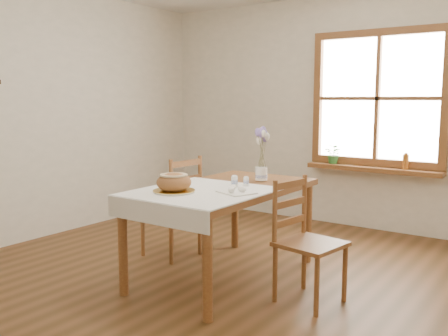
# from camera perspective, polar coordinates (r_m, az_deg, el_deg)

# --- Properties ---
(ground) EXTENTS (5.00, 5.00, 0.00)m
(ground) POSITION_cam_1_polar(r_m,az_deg,el_deg) (3.96, -2.57, -13.50)
(ground) COLOR brown
(ground) RESTS_ON ground
(room_walls) EXTENTS (4.60, 5.10, 2.65)m
(room_walls) POSITION_cam_1_polar(r_m,az_deg,el_deg) (3.70, -2.73, 11.95)
(room_walls) COLOR beige
(room_walls) RESTS_ON ground
(window) EXTENTS (1.46, 0.08, 1.46)m
(window) POSITION_cam_1_polar(r_m,az_deg,el_deg) (5.66, 17.16, 7.61)
(window) COLOR brown
(window) RESTS_ON ground
(window_sill) EXTENTS (1.46, 0.20, 0.05)m
(window_sill) POSITION_cam_1_polar(r_m,az_deg,el_deg) (5.65, 16.63, -0.11)
(window_sill) COLOR brown
(window_sill) RESTS_ON ground
(dining_table) EXTENTS (0.90, 1.60, 0.75)m
(dining_table) POSITION_cam_1_polar(r_m,az_deg,el_deg) (4.01, 0.00, -3.33)
(dining_table) COLOR brown
(dining_table) RESTS_ON ground
(table_linen) EXTENTS (0.91, 0.99, 0.01)m
(table_linen) POSITION_cam_1_polar(r_m,az_deg,el_deg) (3.75, -2.68, -2.72)
(table_linen) COLOR white
(table_linen) RESTS_ON dining_table
(chair_left) EXTENTS (0.49, 0.47, 0.93)m
(chair_left) POSITION_cam_1_polar(r_m,az_deg,el_deg) (4.64, -6.09, -4.34)
(chair_left) COLOR brown
(chair_left) RESTS_ON ground
(chair_right) EXTENTS (0.49, 0.48, 0.88)m
(chair_right) POSITION_cam_1_polar(r_m,az_deg,el_deg) (3.62, 9.88, -8.32)
(chair_right) COLOR brown
(chair_right) RESTS_ON ground
(bread_plate) EXTENTS (0.39, 0.39, 0.02)m
(bread_plate) POSITION_cam_1_polar(r_m,az_deg,el_deg) (3.71, -5.73, -2.66)
(bread_plate) COLOR white
(bread_plate) RESTS_ON table_linen
(bread_loaf) EXTENTS (0.26, 0.26, 0.14)m
(bread_loaf) POSITION_cam_1_polar(r_m,az_deg,el_deg) (3.70, -5.74, -1.45)
(bread_loaf) COLOR #956334
(bread_loaf) RESTS_ON bread_plate
(egg_napkin) EXTENTS (0.31, 0.28, 0.01)m
(egg_napkin) POSITION_cam_1_polar(r_m,az_deg,el_deg) (3.67, 1.43, -2.79)
(egg_napkin) COLOR white
(egg_napkin) RESTS_ON table_linen
(eggs) EXTENTS (0.24, 0.23, 0.04)m
(eggs) POSITION_cam_1_polar(r_m,az_deg,el_deg) (3.66, 1.44, -2.37)
(eggs) COLOR white
(eggs) RESTS_ON egg_napkin
(salt_shaker) EXTENTS (0.06, 0.06, 0.10)m
(salt_shaker) POSITION_cam_1_polar(r_m,az_deg,el_deg) (3.90, 1.20, -1.48)
(salt_shaker) COLOR white
(salt_shaker) RESTS_ON table_linen
(pepper_shaker) EXTENTS (0.05, 0.05, 0.08)m
(pepper_shaker) POSITION_cam_1_polar(r_m,az_deg,el_deg) (3.95, 2.54, -1.50)
(pepper_shaker) COLOR white
(pepper_shaker) RESTS_ON table_linen
(flower_vase) EXTENTS (0.13, 0.13, 0.11)m
(flower_vase) POSITION_cam_1_polar(r_m,az_deg,el_deg) (4.26, 4.28, -0.75)
(flower_vase) COLOR white
(flower_vase) RESTS_ON dining_table
(lavender_bouquet) EXTENTS (0.18, 0.18, 0.34)m
(lavender_bouquet) POSITION_cam_1_polar(r_m,az_deg,el_deg) (4.23, 4.31, 2.29)
(lavender_bouquet) COLOR #715CA3
(lavender_bouquet) RESTS_ON flower_vase
(potted_plant) EXTENTS (0.24, 0.26, 0.17)m
(potted_plant) POSITION_cam_1_polar(r_m,az_deg,el_deg) (5.79, 12.46, 1.32)
(potted_plant) COLOR #327830
(potted_plant) RESTS_ON window_sill
(amber_bottle) EXTENTS (0.06, 0.06, 0.18)m
(amber_bottle) POSITION_cam_1_polar(r_m,az_deg,el_deg) (5.54, 20.05, 0.76)
(amber_bottle) COLOR #A25B1D
(amber_bottle) RESTS_ON window_sill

